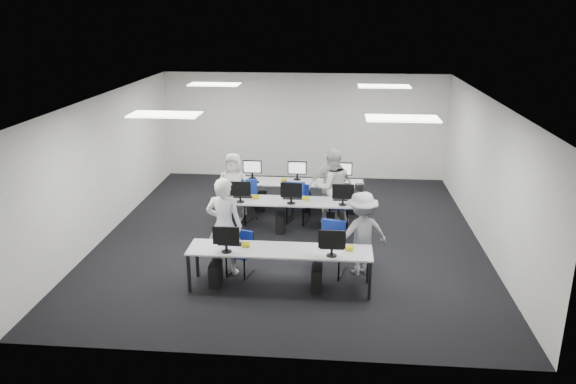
# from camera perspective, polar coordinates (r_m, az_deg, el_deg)

# --- Properties ---
(room) EXTENTS (9.00, 9.02, 3.00)m
(room) POSITION_cam_1_polar(r_m,az_deg,el_deg) (11.76, 0.32, 2.34)
(room) COLOR black
(room) RESTS_ON ground
(ceiling_panels) EXTENTS (5.20, 4.60, 0.02)m
(ceiling_panels) POSITION_cam_1_polar(r_m,az_deg,el_deg) (11.45, 0.34, 9.51)
(ceiling_panels) COLOR white
(ceiling_panels) RESTS_ON room
(desk_front) EXTENTS (3.20, 0.70, 0.73)m
(desk_front) POSITION_cam_1_polar(r_m,az_deg,el_deg) (9.79, -0.84, -6.12)
(desk_front) COLOR #B2B4B6
(desk_front) RESTS_ON ground
(desk_mid) EXTENTS (3.20, 0.70, 0.73)m
(desk_mid) POSITION_cam_1_polar(r_m,az_deg,el_deg) (12.20, 0.39, -1.11)
(desk_mid) COLOR #B2B4B6
(desk_mid) RESTS_ON ground
(desk_back) EXTENTS (3.20, 0.70, 0.73)m
(desk_back) POSITION_cam_1_polar(r_m,az_deg,el_deg) (13.53, 0.88, 0.84)
(desk_back) COLOR #B2B4B6
(desk_back) RESTS_ON ground
(equipment_front) EXTENTS (2.51, 0.41, 1.19)m
(equipment_front) POSITION_cam_1_polar(r_m,az_deg,el_deg) (9.93, -1.96, -7.82)
(equipment_front) COLOR #0C21A8
(equipment_front) RESTS_ON desk_front
(equipment_mid) EXTENTS (2.91, 0.41, 1.19)m
(equipment_mid) POSITION_cam_1_polar(r_m,az_deg,el_deg) (12.31, -0.50, -2.53)
(equipment_mid) COLOR white
(equipment_mid) RESTS_ON desk_mid
(equipment_back) EXTENTS (2.91, 0.41, 1.19)m
(equipment_back) POSITION_cam_1_polar(r_m,az_deg,el_deg) (13.63, 1.68, -0.45)
(equipment_back) COLOR white
(equipment_back) RESTS_ON desk_back
(chair_0) EXTENTS (0.50, 0.52, 0.81)m
(chair_0) POSITION_cam_1_polar(r_m,az_deg,el_deg) (10.49, -4.88, -7.02)
(chair_0) COLOR navy
(chair_0) RESTS_ON ground
(chair_1) EXTENTS (0.59, 0.62, 0.99)m
(chair_1) POSITION_cam_1_polar(r_m,az_deg,el_deg) (10.48, 4.32, -6.70)
(chair_1) COLOR navy
(chair_1) RESTS_ON ground
(chair_2) EXTENTS (0.55, 0.58, 0.91)m
(chair_2) POSITION_cam_1_polar(r_m,az_deg,el_deg) (13.06, -4.81, -1.68)
(chair_2) COLOR navy
(chair_2) RESTS_ON ground
(chair_3) EXTENTS (0.52, 0.55, 0.87)m
(chair_3) POSITION_cam_1_polar(r_m,az_deg,el_deg) (12.91, 1.02, -1.92)
(chair_3) COLOR navy
(chair_3) RESTS_ON ground
(chair_4) EXTENTS (0.47, 0.50, 0.90)m
(chair_4) POSITION_cam_1_polar(r_m,az_deg,el_deg) (12.81, 5.20, -2.12)
(chair_4) COLOR navy
(chair_4) RESTS_ON ground
(chair_5) EXTENTS (0.57, 0.60, 0.97)m
(chair_5) POSITION_cam_1_polar(r_m,az_deg,el_deg) (13.30, -4.17, -1.21)
(chair_5) COLOR navy
(chair_5) RESTS_ON ground
(chair_6) EXTENTS (0.59, 0.62, 0.97)m
(chair_6) POSITION_cam_1_polar(r_m,az_deg,el_deg) (13.07, 0.97, -1.52)
(chair_6) COLOR navy
(chair_6) RESTS_ON ground
(chair_7) EXTENTS (0.54, 0.57, 0.86)m
(chair_7) POSITION_cam_1_polar(r_m,az_deg,el_deg) (13.05, 4.87, -1.77)
(chair_7) COLOR navy
(chair_7) RESTS_ON ground
(handbag) EXTENTS (0.44, 0.34, 0.32)m
(handbag) POSITION_cam_1_polar(r_m,az_deg,el_deg) (12.51, -6.17, 0.28)
(handbag) COLOR #A07E52
(handbag) RESTS_ON desk_mid
(student_0) EXTENTS (0.73, 0.52, 1.85)m
(student_0) POSITION_cam_1_polar(r_m,az_deg,el_deg) (10.32, -6.49, -3.46)
(student_0) COLOR beige
(student_0) RESTS_ON ground
(student_1) EXTENTS (1.00, 0.88, 1.72)m
(student_1) POSITION_cam_1_polar(r_m,az_deg,el_deg) (12.73, 4.49, 0.52)
(student_1) COLOR beige
(student_1) RESTS_ON ground
(student_2) EXTENTS (0.78, 0.51, 1.58)m
(student_2) POSITION_cam_1_polar(r_m,az_deg,el_deg) (13.00, -5.57, 0.55)
(student_2) COLOR beige
(student_2) RESTS_ON ground
(student_3) EXTENTS (1.11, 0.75, 1.76)m
(student_3) POSITION_cam_1_polar(r_m,az_deg,el_deg) (12.75, 4.33, 0.64)
(student_3) COLOR beige
(student_3) RESTS_ON ground
(photographer) EXTENTS (1.17, 0.92, 1.58)m
(photographer) POSITION_cam_1_polar(r_m,az_deg,el_deg) (10.36, 7.47, -4.21)
(photographer) COLOR gray
(photographer) RESTS_ON ground
(dslr_camera) EXTENTS (0.20, 0.22, 0.10)m
(dslr_camera) POSITION_cam_1_polar(r_m,az_deg,el_deg) (10.23, 7.26, 0.54)
(dslr_camera) COLOR black
(dslr_camera) RESTS_ON photographer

